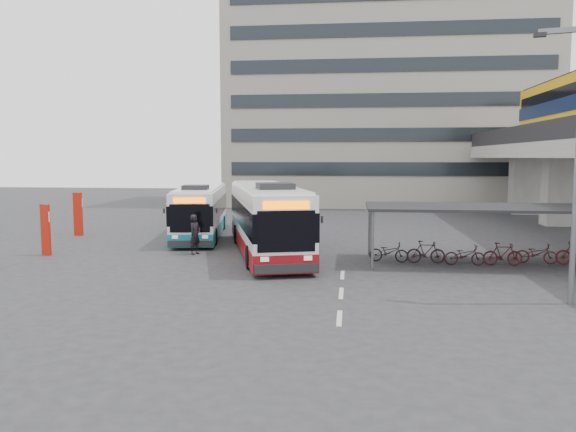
# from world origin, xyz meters

# --- Properties ---
(ground) EXTENTS (120.00, 120.00, 0.00)m
(ground) POSITION_xyz_m (0.00, 0.00, 0.00)
(ground) COLOR #28282B
(ground) RESTS_ON ground
(bike_shelter) EXTENTS (10.00, 4.00, 2.54)m
(bike_shelter) POSITION_xyz_m (8.47, 3.00, 1.44)
(bike_shelter) COLOR #595B60
(bike_shelter) RESTS_ON ground
(office_block) EXTENTS (30.00, 15.00, 25.00)m
(office_block) POSITION_xyz_m (6.00, 36.00, 12.50)
(office_block) COLOR gray
(office_block) RESTS_ON ground
(road_markings) EXTENTS (0.15, 7.60, 0.01)m
(road_markings) POSITION_xyz_m (2.50, -3.00, 0.01)
(road_markings) COLOR beige
(road_markings) RESTS_ON ground
(bus_main) EXTENTS (5.75, 12.21, 3.54)m
(bus_main) POSITION_xyz_m (-1.24, 4.78, 1.64)
(bus_main) COLOR white
(bus_main) RESTS_ON ground
(bus_teal) EXTENTS (3.96, 10.85, 3.14)m
(bus_teal) POSITION_xyz_m (-5.95, 10.17, 1.46)
(bus_teal) COLOR white
(bus_teal) RESTS_ON ground
(pedestrian) EXTENTS (0.70, 0.82, 1.92)m
(pedestrian) POSITION_xyz_m (-4.59, 4.03, 0.96)
(pedestrian) COLOR black
(pedestrian) RESTS_ON ground
(lamp_post) EXTENTS (1.49, 0.52, 8.60)m
(lamp_post) POSITION_xyz_m (9.64, -3.58, 4.90)
(lamp_post) COLOR #595B60
(lamp_post) RESTS_ON ground
(sign_totem_mid) EXTENTS (0.52, 0.30, 2.43)m
(sign_totem_mid) POSITION_xyz_m (-11.55, 3.00, 1.26)
(sign_totem_mid) COLOR #AB170A
(sign_totem_mid) RESTS_ON ground
(sign_totem_north) EXTENTS (0.56, 0.24, 2.57)m
(sign_totem_north) POSITION_xyz_m (-13.27, 9.58, 1.33)
(sign_totem_north) COLOR #AB170A
(sign_totem_north) RESTS_ON ground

